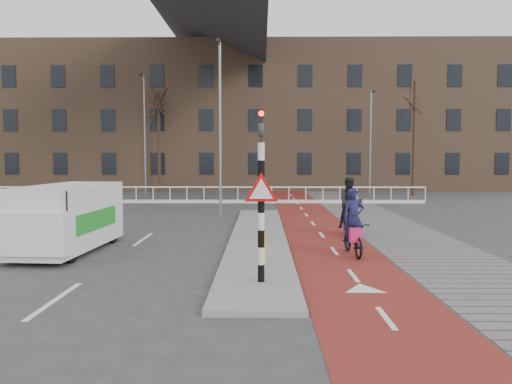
{
  "coord_description": "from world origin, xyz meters",
  "views": [
    {
      "loc": [
        -0.59,
        -12.22,
        2.7
      ],
      "look_at": [
        -0.79,
        5.0,
        1.5
      ],
      "focal_mm": 35.0,
      "sensor_mm": 36.0,
      "label": 1
    }
  ],
  "objects": [
    {
      "name": "streetlight_near",
      "position": [
        -2.48,
        10.61,
        3.93
      ],
      "size": [
        0.12,
        0.12,
        7.86
      ],
      "primitive_type": "cylinder",
      "color": "slate",
      "rests_on": "ground"
    },
    {
      "name": "streetlight_left",
      "position": [
        -9.06,
        23.95,
        4.3
      ],
      "size": [
        0.12,
        0.12,
        8.59
      ],
      "primitive_type": "cylinder",
      "color": "slate",
      "rests_on": "ground"
    },
    {
      "name": "cyclist_near",
      "position": [
        1.93,
        1.4,
        0.63
      ],
      "size": [
        0.75,
        1.8,
        1.84
      ],
      "rotation": [
        0.0,
        0.0,
        0.08
      ],
      "color": "black",
      "rests_on": "bike_lane"
    },
    {
      "name": "streetlight_right",
      "position": [
        6.97,
        22.7,
        3.65
      ],
      "size": [
        0.12,
        0.12,
        7.29
      ],
      "primitive_type": "cylinder",
      "color": "slate",
      "rests_on": "ground"
    },
    {
      "name": "bike_lane",
      "position": [
        1.5,
        10.0,
        0.01
      ],
      "size": [
        2.5,
        60.0,
        0.01
      ],
      "primitive_type": "cube",
      "color": "maroon",
      "rests_on": "ground"
    },
    {
      "name": "van",
      "position": [
        -6.19,
        1.88,
        1.0
      ],
      "size": [
        2.04,
        4.53,
        1.9
      ],
      "rotation": [
        0.0,
        0.0,
        -0.06
      ],
      "color": "silver",
      "rests_on": "ground"
    },
    {
      "name": "tree_mid",
      "position": [
        -8.45,
        25.97,
        3.85
      ],
      "size": [
        0.23,
        0.23,
        7.7
      ],
      "primitive_type": "cylinder",
      "color": "black",
      "rests_on": "ground"
    },
    {
      "name": "ground",
      "position": [
        0.0,
        0.0,
        0.0
      ],
      "size": [
        120.0,
        120.0,
        0.0
      ],
      "primitive_type": "plane",
      "color": "#38383A",
      "rests_on": "ground"
    },
    {
      "name": "townhouse_row",
      "position": [
        -3.0,
        32.0,
        7.81
      ],
      "size": [
        46.0,
        10.0,
        15.9
      ],
      "color": "#7F6047",
      "rests_on": "ground"
    },
    {
      "name": "sidewalk",
      "position": [
        4.3,
        10.0,
        0.01
      ],
      "size": [
        3.0,
        60.0,
        0.01
      ],
      "primitive_type": "cube",
      "color": "slate",
      "rests_on": "ground"
    },
    {
      "name": "tree_right",
      "position": [
        9.99,
        22.65,
        3.97
      ],
      "size": [
        0.21,
        0.21,
        7.95
      ],
      "primitive_type": "cylinder",
      "color": "black",
      "rests_on": "ground"
    },
    {
      "name": "bollard",
      "position": [
        -0.54,
        -0.33,
        0.5
      ],
      "size": [
        0.12,
        0.12,
        0.76
      ],
      "primitive_type": "cylinder",
      "color": "yellow",
      "rests_on": "curb_island"
    },
    {
      "name": "railing",
      "position": [
        -5.0,
        17.0,
        0.31
      ],
      "size": [
        28.0,
        0.1,
        0.99
      ],
      "color": "silver",
      "rests_on": "ground"
    },
    {
      "name": "cyclist_far",
      "position": [
        2.45,
        4.81,
        0.84
      ],
      "size": [
        0.9,
        1.9,
        2.0
      ],
      "rotation": [
        0.0,
        0.0,
        0.07
      ],
      "color": "black",
      "rests_on": "bike_lane"
    },
    {
      "name": "traffic_signal",
      "position": [
        -0.6,
        -2.02,
        1.99
      ],
      "size": [
        0.8,
        0.8,
        3.68
      ],
      "color": "black",
      "rests_on": "curb_island"
    },
    {
      "name": "curb_island",
      "position": [
        -0.7,
        4.0,
        0.06
      ],
      "size": [
        1.8,
        16.0,
        0.12
      ],
      "primitive_type": "cube",
      "color": "gray",
      "rests_on": "ground"
    }
  ]
}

